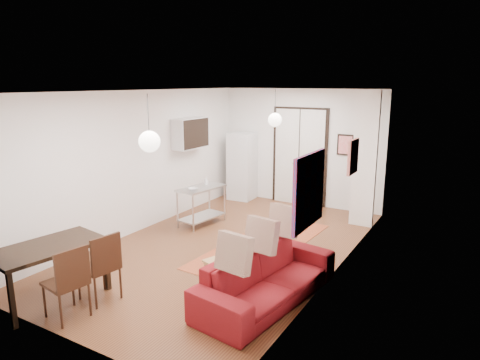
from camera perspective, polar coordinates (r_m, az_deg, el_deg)
The scene contains 27 objects.
floor at distance 8.21m, azimuth -1.75°, elevation -8.92°, with size 7.00×7.00×0.00m, color brown.
ceiling at distance 7.62m, azimuth -1.90°, elevation 11.77°, with size 4.20×7.00×0.02m, color silver.
wall_back at distance 10.86m, azimuth 8.04°, elevation 4.32°, with size 4.20×0.02×2.90m, color white.
wall_front at distance 5.26m, azimuth -22.60°, elevation -5.87°, with size 4.20×0.02×2.90m, color white.
wall_left at distance 9.05m, azimuth -13.17°, elevation 2.39°, with size 0.02×7.00×2.90m, color white.
wall_right at distance 6.93m, azimuth 13.07°, elevation -0.80°, with size 0.02×7.00×2.90m, color white.
double_doors at distance 10.86m, azimuth 7.91°, elevation 2.99°, with size 1.44×0.06×2.50m, color silver.
stub_partition at distance 9.40m, azimuth 16.29°, elevation 2.60°, with size 0.50×0.10×2.90m, color white.
wall_cabinet at distance 10.01m, azimuth -6.64°, elevation 6.23°, with size 0.35×1.00×0.70m, color silver.
painting_popart at distance 5.74m, azimuth 9.18°, elevation -1.41°, with size 0.05×1.00×1.00m, color red.
painting_abstract at distance 7.62m, azimuth 14.84°, elevation 3.03°, with size 0.05×0.50×0.60m, color beige.
poster_back at distance 10.44m, azimuth 13.87°, elevation 4.56°, with size 0.40×0.03×0.50m, color red.
print_left at distance 10.49m, azimuth -5.67°, elevation 6.84°, with size 0.03×0.44×0.54m, color #9A6A40.
pendant_back at distance 9.40m, azimuth 4.68°, elevation 8.00°, with size 0.30×0.30×0.80m.
pendant_front at distance 6.07m, azimuth -11.98°, elevation 5.04°, with size 0.30×0.30×0.80m.
kilim_rug at distance 8.31m, azimuth 3.06°, elevation -8.61°, with size 1.30×3.46×0.01m, color #B14D2C.
sofa at distance 6.23m, azimuth 3.66°, elevation -12.84°, with size 0.93×2.39×0.70m, color maroon.
coffee_table at distance 6.58m, azimuth -1.33°, elevation -11.60°, with size 0.94×0.72×0.37m.
potted_plant at distance 6.44m, azimuth -0.57°, elevation -9.93°, with size 0.33×0.28×0.36m, color #396B30.
kitchen_counter at distance 9.36m, azimuth -5.15°, elevation -2.79°, with size 0.69×1.15×0.83m.
bowl at distance 9.04m, azimuth -6.29°, elevation -1.20°, with size 0.20×0.20×0.05m, color white.
soap_bottle at distance 9.49m, azimuth -4.57°, elevation -0.10°, with size 0.08×0.08×0.17m, color teal.
fridge at distance 11.29m, azimuth 0.27°, elevation 1.84°, with size 0.62×0.62×1.76m, color silver.
dining_table at distance 6.67m, azimuth -24.23°, elevation -8.69°, with size 1.07×1.59×0.82m.
dining_chair_near at distance 6.54m, azimuth -17.73°, elevation -9.90°, with size 0.55×0.72×1.01m.
dining_chair_far at distance 6.22m, azimuth -21.58°, elevation -11.43°, with size 0.55×0.72×1.01m.
black_side_chair at distance 10.41m, azimuth 9.04°, elevation -1.55°, with size 0.41×0.41×0.82m.
Camera 1 is at (4.05, -6.45, 3.06)m, focal length 32.00 mm.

